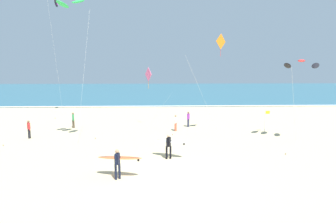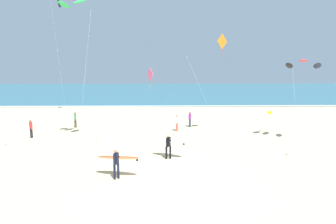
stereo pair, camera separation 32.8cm
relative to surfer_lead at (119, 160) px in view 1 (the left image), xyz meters
The scene contains 15 objects.
ground_plane 2.83m from the surfer_lead, ahead, with size 160.00×160.00×0.00m, color #CCB789.
ocean_water 58.33m from the surfer_lead, 87.42° to the left, with size 160.00×60.00×0.08m, color #2D6075.
shoreline_foam 28.69m from the surfer_lead, 84.76° to the left, with size 160.00×0.90×0.01m, color white.
surfer_lead is the anchor object (origin of this frame).
surfer_trailing 4.50m from the surfer_lead, 48.69° to the left, with size 2.34×1.48×1.71m.
kite_delta_charcoal_near 26.82m from the surfer_lead, 115.36° to the left, with size 0.38×3.24×14.41m.
kite_arc_violet_mid 12.95m from the surfer_lead, 120.98° to the left, with size 2.60×2.74×11.29m.
kite_diamond_rose_high 14.65m from the surfer_lead, 84.81° to the left, with size 2.66×4.85×6.10m.
kite_diamond_amber_low 14.46m from the surfer_lead, 52.68° to the left, with size 3.96×3.49×9.01m.
kite_arc_scarlet_distant 16.38m from the surfer_lead, 28.19° to the left, with size 3.88×4.78×6.73m.
bystander_red_top 12.83m from the surfer_lead, 134.46° to the left, with size 0.36×0.39×1.59m.
bystander_purple_top 14.40m from the surfer_lead, 68.34° to the left, with size 0.32×0.44×1.59m.
bystander_white_top 12.16m from the surfer_lead, 71.36° to the left, with size 0.27×0.48×1.59m.
bystander_green_top 14.79m from the surfer_lead, 115.70° to the left, with size 0.26×0.49×1.59m.
lifeguard_flag 16.46m from the surfer_lead, 41.14° to the left, with size 0.45×0.05×2.10m.
Camera 1 is at (-0.41, -14.92, 6.14)m, focal length 30.13 mm.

